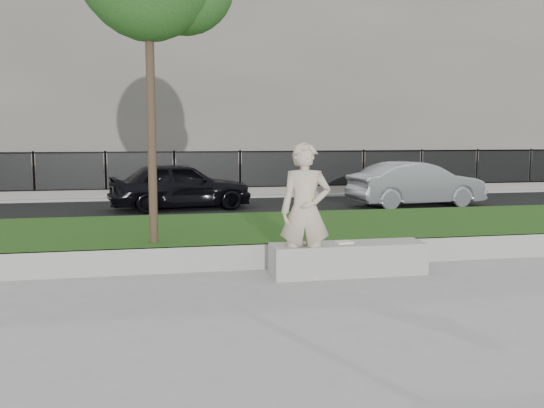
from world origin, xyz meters
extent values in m
plane|color=gray|center=(0.00, 0.00, 0.00)|extent=(90.00, 90.00, 0.00)
cube|color=#10370D|center=(0.00, 3.00, 0.20)|extent=(34.00, 4.00, 0.40)
cube|color=gray|center=(0.00, 1.04, 0.20)|extent=(34.00, 0.08, 0.40)
cube|color=black|center=(0.00, 8.50, 0.02)|extent=(34.00, 7.00, 0.04)
cube|color=gray|center=(0.00, 13.00, 0.06)|extent=(34.00, 3.00, 0.12)
cube|color=slate|center=(0.00, 12.00, 0.24)|extent=(32.00, 0.30, 0.24)
cube|color=black|center=(0.00, 12.00, 0.87)|extent=(32.00, 0.04, 1.50)
cube|color=black|center=(0.00, 12.00, 1.57)|extent=(32.00, 0.05, 0.05)
cube|color=black|center=(0.00, 12.00, 0.37)|extent=(32.00, 0.05, 0.05)
cube|color=#636057|center=(0.00, 20.00, 5.00)|extent=(34.00, 10.00, 10.00)
cube|color=gray|center=(1.49, 0.40, 0.24)|extent=(2.37, 0.59, 0.49)
imported|color=beige|center=(0.77, 0.25, 1.01)|extent=(0.82, 0.63, 2.01)
cube|color=white|center=(1.42, 0.40, 0.50)|extent=(0.28, 0.22, 0.03)
cylinder|color=#38281C|center=(-1.40, 1.60, 3.26)|extent=(0.14, 0.14, 5.73)
imported|color=black|center=(-0.57, 8.88, 0.71)|extent=(4.15, 2.20, 1.34)
imported|color=#96989F|center=(6.24, 8.20, 0.69)|extent=(4.10, 1.83, 1.31)
camera|label=1|loc=(-1.48, -8.26, 2.12)|focal=40.00mm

